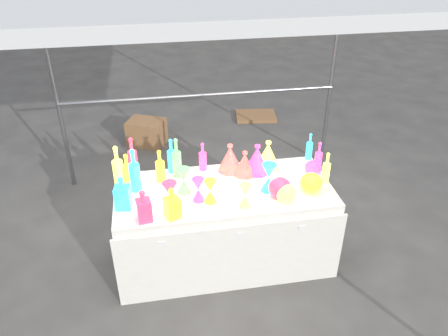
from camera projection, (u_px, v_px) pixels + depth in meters
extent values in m
plane|color=#615F5A|center=(224.00, 256.00, 4.02)|extent=(80.00, 80.00, 0.00)
cylinder|color=gray|center=(54.00, 85.00, 4.44)|extent=(0.04, 0.04, 2.40)
cylinder|color=gray|center=(333.00, 69.00, 4.88)|extent=(0.04, 0.04, 2.40)
cylinder|color=gray|center=(201.00, 95.00, 4.74)|extent=(3.00, 0.04, 0.04)
cube|color=white|center=(224.00, 224.00, 3.82)|extent=(1.80, 0.80, 0.75)
cube|color=white|center=(233.00, 260.00, 3.49)|extent=(1.84, 0.02, 0.68)
cube|color=white|center=(162.00, 244.00, 3.26)|extent=(0.06, 0.00, 0.03)
cube|color=white|center=(240.00, 235.00, 3.35)|extent=(0.06, 0.00, 0.03)
cube|color=white|center=(302.00, 228.00, 3.43)|extent=(0.06, 0.00, 0.03)
cube|color=#9C6D46|center=(147.00, 132.00, 5.82)|extent=(0.57, 0.50, 0.34)
cube|color=#9C6D46|center=(256.00, 116.00, 6.62)|extent=(0.65, 0.50, 0.05)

